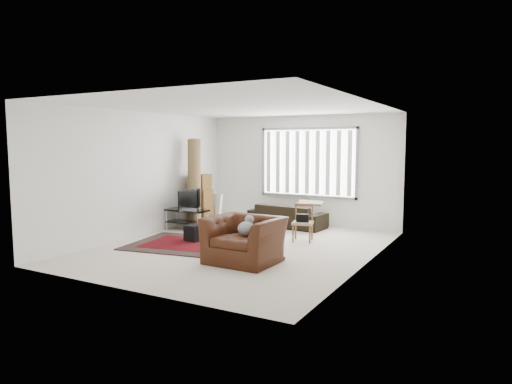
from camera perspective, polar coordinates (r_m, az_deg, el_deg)
room at (r=9.15m, az=-0.30°, el=4.50°), size 6.00×6.02×2.71m
persian_rug at (r=9.15m, az=-7.21°, el=-6.59°), size 2.93×2.19×0.02m
tv_stand at (r=10.69m, az=-8.63°, el=-2.89°), size 1.00×0.45×0.50m
tv at (r=10.64m, az=-8.66°, el=-0.92°), size 0.10×0.81×0.46m
subwoofer at (r=9.50m, az=-7.69°, el=-5.06°), size 0.38×0.38×0.32m
moving_boxes at (r=11.40m, az=-6.93°, el=-1.17°), size 0.52×0.48×1.26m
white_flatpack at (r=11.66m, az=-5.57°, el=-2.04°), size 0.60×0.27×0.75m
rolled_rug at (r=11.05m, az=-7.72°, el=1.11°), size 0.62×0.72×2.13m
sofa at (r=11.07m, az=3.94°, el=-2.52°), size 1.94×0.97×0.72m
side_chair at (r=9.47m, az=5.88°, el=-3.59°), size 0.50×0.50×0.76m
armchair at (r=7.75m, az=-1.47°, el=-5.57°), size 1.22×1.07×0.88m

